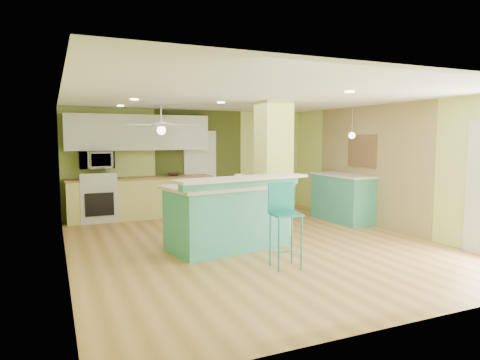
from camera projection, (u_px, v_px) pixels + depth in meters
name	position (u px, v px, depth m)	size (l,w,h in m)	color
floor	(253.00, 244.00, 7.41)	(6.00, 7.00, 0.01)	#A27238
ceiling	(254.00, 97.00, 7.16)	(6.00, 7.00, 0.01)	white
wall_back	(192.00, 162.00, 10.47)	(6.00, 0.01, 2.50)	#D0E379
wall_front	(412.00, 199.00, 4.09)	(6.00, 0.01, 2.50)	#D0E379
wall_left	(63.00, 179.00, 6.07)	(0.01, 7.00, 2.50)	#D0E379
wall_right	(390.00, 167.00, 8.49)	(0.01, 7.00, 2.50)	#D0E379
wood_panel	(369.00, 165.00, 9.03)	(0.02, 3.40, 2.50)	#927B53
olive_accent	(200.00, 161.00, 10.54)	(2.20, 0.02, 2.50)	#404A1D
interior_door	(200.00, 172.00, 10.54)	(0.82, 0.05, 2.00)	white
column	(273.00, 169.00, 8.00)	(0.55, 0.55, 2.50)	#D0D663
kitchen_run	(141.00, 198.00, 9.75)	(3.25, 0.63, 0.94)	#EAE07A
stove	(98.00, 201.00, 9.36)	(0.76, 0.66, 1.08)	silver
upper_cabinets	(139.00, 133.00, 9.71)	(3.20, 0.34, 0.80)	white
microwave	(97.00, 160.00, 9.28)	(0.70, 0.48, 0.39)	white
ceiling_fan	(161.00, 125.00, 8.58)	(1.41, 1.41, 0.61)	silver
pendant_lamp	(352.00, 135.00, 8.97)	(0.14, 0.14, 0.69)	silver
wall_decor	(362.00, 151.00, 9.17)	(0.03, 0.90, 0.70)	brown
peninsula	(228.00, 215.00, 7.06)	(2.34, 1.58, 1.22)	teal
bar_stool	(284.00, 211.00, 6.04)	(0.45, 0.45, 1.20)	teal
side_counter	(343.00, 197.00, 9.42)	(0.68, 1.61, 1.04)	teal
fruit_bowl	(174.00, 174.00, 9.98)	(0.31, 0.31, 0.08)	#362616
canister	(239.00, 180.00, 6.99)	(0.14, 0.14, 0.17)	gold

